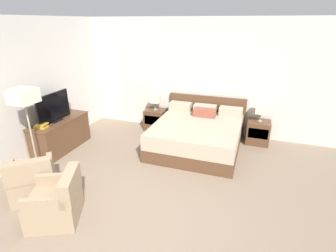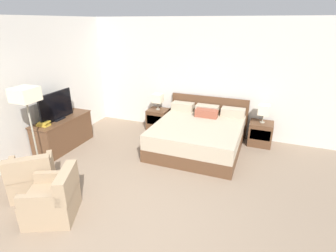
{
  "view_description": "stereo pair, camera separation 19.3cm",
  "coord_description": "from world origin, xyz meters",
  "px_view_note": "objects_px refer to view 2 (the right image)",
  "views": [
    {
      "loc": [
        1.51,
        -2.53,
        2.74
      ],
      "look_at": [
        -0.11,
        2.13,
        0.75
      ],
      "focal_mm": 28.0,
      "sensor_mm": 36.0,
      "label": 1
    },
    {
      "loc": [
        1.69,
        -2.46,
        2.74
      ],
      "look_at": [
        -0.11,
        2.13,
        0.75
      ],
      "focal_mm": 28.0,
      "sensor_mm": 36.0,
      "label": 2
    }
  ],
  "objects_px": {
    "book_red_cover": "(44,125)",
    "book_small_top": "(44,122)",
    "dresser": "(63,132)",
    "armchair_companion": "(54,200)",
    "table_lamp_right": "(264,110)",
    "nightstand_right": "(260,134)",
    "table_lamp_left": "(158,98)",
    "armchair_by_window": "(32,177)",
    "bed": "(198,135)",
    "tv": "(56,107)",
    "book_blue_cover": "(43,123)",
    "floor_lamp": "(26,100)",
    "nightstand_left": "(158,119)"
  },
  "relations": [
    {
      "from": "nightstand_right",
      "to": "floor_lamp",
      "type": "relative_size",
      "value": 0.33
    },
    {
      "from": "dresser",
      "to": "book_blue_cover",
      "type": "xyz_separation_m",
      "value": [
        -0.02,
        -0.49,
        0.4
      ]
    },
    {
      "from": "nightstand_right",
      "to": "armchair_companion",
      "type": "bearing_deg",
      "value": -126.12
    },
    {
      "from": "nightstand_right",
      "to": "table_lamp_right",
      "type": "distance_m",
      "value": 0.58
    },
    {
      "from": "book_red_cover",
      "to": "book_small_top",
      "type": "relative_size",
      "value": 1.36
    },
    {
      "from": "dresser",
      "to": "book_blue_cover",
      "type": "height_order",
      "value": "book_blue_cover"
    },
    {
      "from": "nightstand_right",
      "to": "bed",
      "type": "bearing_deg",
      "value": -151.26
    },
    {
      "from": "tv",
      "to": "armchair_companion",
      "type": "bearing_deg",
      "value": -50.36
    },
    {
      "from": "nightstand_left",
      "to": "book_small_top",
      "type": "distance_m",
      "value": 2.81
    },
    {
      "from": "table_lamp_right",
      "to": "book_red_cover",
      "type": "xyz_separation_m",
      "value": [
        -4.22,
        -2.28,
        -0.13
      ]
    },
    {
      "from": "nightstand_left",
      "to": "table_lamp_left",
      "type": "distance_m",
      "value": 0.58
    },
    {
      "from": "table_lamp_right",
      "to": "book_small_top",
      "type": "relative_size",
      "value": 2.3
    },
    {
      "from": "dresser",
      "to": "book_red_cover",
      "type": "height_order",
      "value": "book_red_cover"
    },
    {
      "from": "book_small_top",
      "to": "tv",
      "type": "bearing_deg",
      "value": 92.4
    },
    {
      "from": "dresser",
      "to": "armchair_by_window",
      "type": "xyz_separation_m",
      "value": [
        0.73,
        -1.57,
        -0.08
      ]
    },
    {
      "from": "armchair_by_window",
      "to": "floor_lamp",
      "type": "height_order",
      "value": "floor_lamp"
    },
    {
      "from": "dresser",
      "to": "armchair_companion",
      "type": "bearing_deg",
      "value": -51.6
    },
    {
      "from": "dresser",
      "to": "floor_lamp",
      "type": "relative_size",
      "value": 0.87
    },
    {
      "from": "table_lamp_left",
      "to": "armchair_companion",
      "type": "relative_size",
      "value": 0.47
    },
    {
      "from": "armchair_by_window",
      "to": "tv",
      "type": "bearing_deg",
      "value": 116.08
    },
    {
      "from": "bed",
      "to": "nightstand_left",
      "type": "bearing_deg",
      "value": 151.27
    },
    {
      "from": "nightstand_left",
      "to": "book_blue_cover",
      "type": "bearing_deg",
      "value": -125.08
    },
    {
      "from": "tv",
      "to": "nightstand_left",
      "type": "bearing_deg",
      "value": 49.92
    },
    {
      "from": "bed",
      "to": "dresser",
      "type": "xyz_separation_m",
      "value": [
        -2.89,
        -1.08,
        0.04
      ]
    },
    {
      "from": "floor_lamp",
      "to": "tv",
      "type": "bearing_deg",
      "value": 105.14
    },
    {
      "from": "table_lamp_left",
      "to": "armchair_by_window",
      "type": "height_order",
      "value": "table_lamp_left"
    },
    {
      "from": "table_lamp_right",
      "to": "book_red_cover",
      "type": "distance_m",
      "value": 4.8
    },
    {
      "from": "book_red_cover",
      "to": "book_small_top",
      "type": "xyz_separation_m",
      "value": [
        0.03,
        0.0,
        0.06
      ]
    },
    {
      "from": "book_small_top",
      "to": "armchair_companion",
      "type": "relative_size",
      "value": 0.2
    },
    {
      "from": "table_lamp_right",
      "to": "book_red_cover",
      "type": "height_order",
      "value": "table_lamp_right"
    },
    {
      "from": "armchair_companion",
      "to": "nightstand_right",
      "type": "bearing_deg",
      "value": 53.88
    },
    {
      "from": "nightstand_right",
      "to": "armchair_companion",
      "type": "relative_size",
      "value": 0.61
    },
    {
      "from": "book_blue_cover",
      "to": "book_small_top",
      "type": "xyz_separation_m",
      "value": [
        0.04,
        0.0,
        0.03
      ]
    },
    {
      "from": "nightstand_right",
      "to": "book_blue_cover",
      "type": "bearing_deg",
      "value": -151.61
    },
    {
      "from": "bed",
      "to": "book_blue_cover",
      "type": "bearing_deg",
      "value": -151.77
    },
    {
      "from": "table_lamp_right",
      "to": "book_blue_cover",
      "type": "height_order",
      "value": "table_lamp_right"
    },
    {
      "from": "tv",
      "to": "armchair_companion",
      "type": "relative_size",
      "value": 1.01
    },
    {
      "from": "nightstand_right",
      "to": "tv",
      "type": "xyz_separation_m",
      "value": [
        -4.2,
        -1.88,
        0.73
      ]
    },
    {
      "from": "bed",
      "to": "tv",
      "type": "relative_size",
      "value": 2.23
    },
    {
      "from": "book_red_cover",
      "to": "armchair_companion",
      "type": "height_order",
      "value": "armchair_companion"
    },
    {
      "from": "nightstand_right",
      "to": "armchair_by_window",
      "type": "relative_size",
      "value": 0.57
    },
    {
      "from": "book_small_top",
      "to": "floor_lamp",
      "type": "height_order",
      "value": "floor_lamp"
    },
    {
      "from": "bed",
      "to": "tv",
      "type": "height_order",
      "value": "tv"
    },
    {
      "from": "armchair_companion",
      "to": "bed",
      "type": "bearing_deg",
      "value": 65.02
    },
    {
      "from": "bed",
      "to": "nightstand_left",
      "type": "height_order",
      "value": "bed"
    },
    {
      "from": "tv",
      "to": "floor_lamp",
      "type": "bearing_deg",
      "value": -74.86
    },
    {
      "from": "armchair_by_window",
      "to": "nightstand_right",
      "type": "bearing_deg",
      "value": 44.11
    },
    {
      "from": "table_lamp_right",
      "to": "armchair_companion",
      "type": "distance_m",
      "value": 4.61
    },
    {
      "from": "table_lamp_right",
      "to": "tv",
      "type": "bearing_deg",
      "value": -155.89
    },
    {
      "from": "tv",
      "to": "book_blue_cover",
      "type": "height_order",
      "value": "tv"
    }
  ]
}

